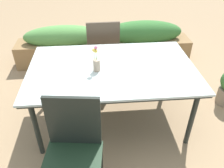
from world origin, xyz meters
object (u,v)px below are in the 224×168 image
Objects in this scene: chair_near_left at (73,149)px; flower_vase at (96,63)px; planter_box at (105,44)px; dining_table at (112,71)px; chair_far_side at (103,48)px.

chair_near_left is 0.93m from flower_vase.
planter_box is at bearing 83.44° from flower_vase.
planter_box is (0.01, 1.48, -0.37)m from dining_table.
flower_vase is at bearing -161.66° from dining_table.
chair_far_side is 3.44× the size of flower_vase.
dining_table is at bearing -90.33° from planter_box.
chair_far_side is at bearing 93.37° from dining_table.
chair_near_left is 0.33× the size of planter_box.
chair_far_side is at bearing -96.22° from planter_box.
flower_vase is (0.23, 0.86, 0.30)m from chair_near_left.
chair_far_side is 0.99× the size of chair_near_left.
flower_vase reaches higher than chair_far_side.
chair_near_left is (-0.34, -1.82, 0.02)m from chair_far_side.
chair_far_side is 1.85m from chair_near_left.
dining_table is 0.23m from flower_vase.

